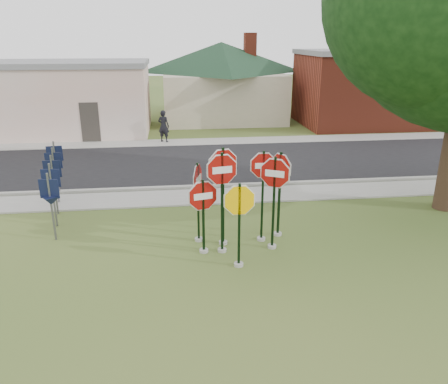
{
  "coord_description": "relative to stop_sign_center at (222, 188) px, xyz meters",
  "views": [
    {
      "loc": [
        -1.55,
        -9.34,
        5.48
      ],
      "look_at": [
        -0.2,
        2.0,
        1.43
      ],
      "focal_mm": 35.0,
      "sensor_mm": 36.0,
      "label": 1
    }
  ],
  "objects": [
    {
      "name": "ground",
      "position": [
        0.35,
        -1.21,
        -1.83
      ],
      "size": [
        120.0,
        120.0,
        0.0
      ],
      "primitive_type": "plane",
      "color": "#3B5620",
      "rests_on": "ground"
    },
    {
      "name": "sidewalk_near",
      "position": [
        0.35,
        4.29,
        -1.8
      ],
      "size": [
        60.0,
        1.6,
        0.06
      ],
      "primitive_type": "cube",
      "color": "gray",
      "rests_on": "ground"
    },
    {
      "name": "road",
      "position": [
        0.35,
        8.79,
        -1.81
      ],
      "size": [
        60.0,
        7.0,
        0.04
      ],
      "primitive_type": "cube",
      "color": "black",
      "rests_on": "ground"
    },
    {
      "name": "sidewalk_far",
      "position": [
        0.35,
        13.09,
        -1.8
      ],
      "size": [
        60.0,
        1.6,
        0.06
      ],
      "primitive_type": "cube",
      "color": "gray",
      "rests_on": "ground"
    },
    {
      "name": "curb",
      "position": [
        0.35,
        5.29,
        -1.76
      ],
      "size": [
        60.0,
        0.2,
        0.14
      ],
      "primitive_type": "cube",
      "color": "gray",
      "rests_on": "ground"
    },
    {
      "name": "stop_sign_center",
      "position": [
        0.0,
        0.0,
        0.0
      ],
      "size": [
        1.11,
        0.24,
        2.88
      ],
      "color": "#9A978F",
      "rests_on": "ground"
    },
    {
      "name": "stop_sign_yellow",
      "position": [
        0.33,
        -0.83,
        -0.43
      ],
      "size": [
        1.08,
        0.24,
        2.32
      ],
      "color": "#9A978F",
      "rests_on": "ground"
    },
    {
      "name": "stop_sign_left",
      "position": [
        -0.49,
        0.02,
        -0.53
      ],
      "size": [
        1.07,
        0.29,
        2.17
      ],
      "color": "#9A978F",
      "rests_on": "ground"
    },
    {
      "name": "stop_sign_right",
      "position": [
        1.4,
        0.06,
        -0.13
      ],
      "size": [
        0.98,
        0.54,
        2.7
      ],
      "color": "#9A978F",
      "rests_on": "ground"
    },
    {
      "name": "stop_sign_back_right",
      "position": [
        1.19,
        0.57,
        -0.15
      ],
      "size": [
        1.0,
        0.24,
        2.72
      ],
      "color": "#9A978F",
      "rests_on": "ground"
    },
    {
      "name": "stop_sign_back_left",
      "position": [
        0.08,
        0.46,
        0.02
      ],
      "size": [
        1.09,
        0.39,
        2.9
      ],
      "color": "#9A978F",
      "rests_on": "ground"
    },
    {
      "name": "stop_sign_far_right",
      "position": [
        1.74,
        0.84,
        -0.2
      ],
      "size": [
        0.56,
        0.92,
        2.62
      ],
      "color": "#9A978F",
      "rests_on": "ground"
    },
    {
      "name": "stop_sign_far_left",
      "position": [
        -0.58,
        0.74,
        -0.33
      ],
      "size": [
        0.35,
        1.11,
        2.43
      ],
      "color": "#9A978F",
      "rests_on": "ground"
    },
    {
      "name": "route_sign_row",
      "position": [
        -5.05,
        3.29,
        -0.61
      ],
      "size": [
        1.43,
        4.63,
        2.0
      ],
      "color": "#59595E",
      "rests_on": "ground"
    },
    {
      "name": "building_stucco",
      "position": [
        -8.65,
        16.78,
        0.32
      ],
      "size": [
        12.2,
        6.2,
        4.2
      ],
      "color": "silver",
      "rests_on": "ground"
    },
    {
      "name": "building_house",
      "position": [
        2.35,
        20.79,
        1.82
      ],
      "size": [
        11.6,
        11.6,
        6.2
      ],
      "color": "beige",
      "rests_on": "ground"
    },
    {
      "name": "building_brick",
      "position": [
        12.35,
        17.28,
        0.57
      ],
      "size": [
        10.2,
        6.2,
        4.75
      ],
      "color": "maroon",
      "rests_on": "ground"
    },
    {
      "name": "pedestrian",
      "position": [
        -1.68,
        13.28,
        -0.91
      ],
      "size": [
        0.74,
        0.63,
        1.73
      ],
      "primitive_type": "imported",
      "rotation": [
        0.0,
        0.0,
        2.73
      ],
      "color": "black",
      "rests_on": "sidewalk_far"
    }
  ]
}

